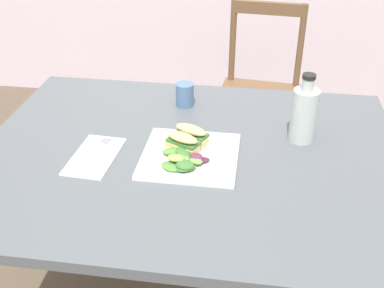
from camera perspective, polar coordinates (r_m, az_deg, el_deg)
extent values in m
cube|color=#51565B|center=(1.38, -0.48, -1.51)|extent=(1.23, 0.94, 0.03)
cube|color=#2D2D33|center=(2.04, -13.96, -2.99)|extent=(0.07, 0.07, 0.71)
cube|color=#2D2D33|center=(1.94, 17.56, -5.56)|extent=(0.07, 0.07, 0.71)
cylinder|color=brown|center=(2.37, 3.01, -0.74)|extent=(0.03, 0.03, 0.43)
cylinder|color=brown|center=(2.35, 11.18, -1.78)|extent=(0.03, 0.03, 0.43)
cylinder|color=brown|center=(2.66, 4.44, 3.04)|extent=(0.03, 0.03, 0.43)
cylinder|color=brown|center=(2.64, 11.73, 2.15)|extent=(0.03, 0.03, 0.43)
cube|color=brown|center=(2.39, 7.97, 5.43)|extent=(0.44, 0.44, 0.02)
cylinder|color=brown|center=(2.49, 4.91, 12.19)|extent=(0.03, 0.03, 0.42)
cylinder|color=brown|center=(2.47, 12.86, 11.31)|extent=(0.03, 0.03, 0.42)
cube|color=brown|center=(2.42, 9.23, 15.79)|extent=(0.36, 0.06, 0.06)
cube|color=white|center=(1.35, -0.25, -1.42)|extent=(0.27, 0.27, 0.01)
cube|color=#DBB270|center=(1.36, -1.18, -0.39)|extent=(0.11, 0.08, 0.02)
cube|color=#3D7033|center=(1.35, -1.04, 0.30)|extent=(0.10, 0.08, 0.01)
ellipsoid|color=#DBB270|center=(1.34, -1.20, 0.81)|extent=(0.11, 0.08, 0.02)
cube|color=#DBB270|center=(1.39, -0.15, 0.56)|extent=(0.11, 0.08, 0.02)
cube|color=#3D7033|center=(1.39, -0.01, 1.24)|extent=(0.10, 0.08, 0.01)
ellipsoid|color=#DBB270|center=(1.38, -0.15, 1.75)|extent=(0.11, 0.08, 0.02)
ellipsoid|color=#518438|center=(1.29, -2.53, -2.70)|extent=(0.07, 0.07, 0.01)
ellipsoid|color=#602D47|center=(1.30, 0.52, -1.64)|extent=(0.04, 0.05, 0.02)
ellipsoid|color=#84A84C|center=(1.29, -1.94, -1.68)|extent=(0.05, 0.04, 0.01)
ellipsoid|color=#84A84C|center=(1.31, -1.92, -1.74)|extent=(0.04, 0.04, 0.01)
ellipsoid|color=#4C2338|center=(1.31, 1.30, -1.93)|extent=(0.04, 0.04, 0.01)
ellipsoid|color=#3D7033|center=(1.27, -0.67, -2.91)|extent=(0.06, 0.05, 0.01)
ellipsoid|color=#6B9E47|center=(1.30, -0.94, -1.63)|extent=(0.03, 0.06, 0.01)
ellipsoid|color=#84A84C|center=(1.35, -1.37, -0.55)|extent=(0.04, 0.06, 0.02)
ellipsoid|color=#3D7033|center=(1.27, -0.86, -2.55)|extent=(0.06, 0.05, 0.02)
ellipsoid|color=#6B9E47|center=(1.29, 0.44, -2.06)|extent=(0.05, 0.04, 0.01)
ellipsoid|color=#3D7033|center=(1.32, -1.16, -1.04)|extent=(0.06, 0.07, 0.01)
ellipsoid|color=#518438|center=(1.34, -1.21, -0.74)|extent=(0.06, 0.06, 0.01)
ellipsoid|color=#518438|center=(1.34, -2.29, -0.89)|extent=(0.07, 0.05, 0.02)
cube|color=white|center=(1.38, -11.60, -1.43)|extent=(0.13, 0.22, 0.00)
cube|color=silver|center=(1.36, -12.03, -1.79)|extent=(0.03, 0.14, 0.00)
cube|color=silver|center=(1.43, -10.39, 0.15)|extent=(0.03, 0.05, 0.00)
cube|color=#38383D|center=(1.43, -10.00, 0.31)|extent=(0.01, 0.03, 0.00)
cube|color=#38383D|center=(1.43, -10.28, 0.35)|extent=(0.01, 0.03, 0.00)
cube|color=#38383D|center=(1.44, -10.57, 0.40)|extent=(0.01, 0.03, 0.00)
cylinder|color=#472819|center=(1.44, 13.15, 2.48)|extent=(0.07, 0.07, 0.11)
cylinder|color=#B2BCB7|center=(1.43, 13.26, 3.33)|extent=(0.08, 0.08, 0.16)
cylinder|color=#B2BCB7|center=(1.39, 13.75, 6.95)|extent=(0.03, 0.03, 0.04)
cylinder|color=black|center=(1.38, 13.88, 7.88)|extent=(0.04, 0.04, 0.01)
cylinder|color=#4C6B93|center=(1.62, -0.87, 5.95)|extent=(0.06, 0.06, 0.08)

